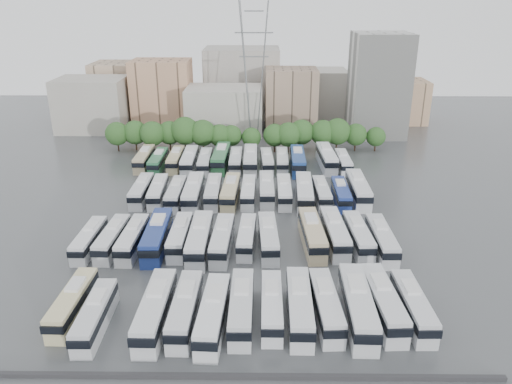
{
  "coord_description": "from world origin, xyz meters",
  "views": [
    {
      "loc": [
        3.78,
        -71.81,
        35.66
      ],
      "look_at": [
        2.92,
        8.85,
        3.0
      ],
      "focal_mm": 35.0,
      "sensor_mm": 36.0,
      "label": 1
    }
  ],
  "objects_px": {
    "bus_r3_s2": "(176,159)",
    "bus_r3_s10": "(298,160)",
    "bus_r1_s13": "(382,239)",
    "bus_r3_s13": "(343,162)",
    "bus_r1_s0": "(89,239)",
    "bus_r3_s0": "(144,158)",
    "bus_r2_s10": "(304,192)",
    "bus_r2_s12": "(341,194)",
    "bus_r2_s2": "(158,191)",
    "bus_r2_s3": "(176,193)",
    "bus_r2_s11": "(322,192)",
    "bus_r1_s8": "(268,237)",
    "bus_r2_s7": "(248,192)",
    "bus_r1_s2": "(133,238)",
    "bus_r3_s12": "(327,158)",
    "bus_r3_s3": "(189,160)",
    "bus_r0_s10": "(326,305)",
    "bus_r3_s1": "(158,161)",
    "bus_r0_s5": "(185,309)",
    "bus_r1_s1": "(112,238)",
    "bus_r0_s9": "(300,306)",
    "bus_r0_s11": "(358,305)",
    "bus_r0_s6": "(213,314)",
    "bus_r1_s7": "(247,236)",
    "bus_r3_s7": "(250,159)",
    "bus_r3_s9": "(282,161)",
    "bus_r3_s8": "(267,161)",
    "bus_r1_s4": "(180,236)",
    "electricity_pylon": "(254,67)",
    "bus_r3_s5": "(221,158)",
    "bus_r0_s4": "(155,310)",
    "bus_r1_s10": "(312,234)",
    "bus_r2_s1": "(142,190)",
    "bus_r3_s6": "(236,161)",
    "bus_r0_s2": "(95,315)",
    "apartment_tower": "(378,85)",
    "bus_r1_s11": "(335,233)",
    "bus_r1_s6": "(222,239)",
    "bus_r2_s5": "(213,191)",
    "bus_r3_s4": "(205,161)",
    "bus_r0_s7": "(241,306)",
    "bus_r2_s8": "(267,189)",
    "bus_r2_s13": "(358,189)",
    "bus_r1_s5": "(200,239)",
    "bus_r1_s12": "(358,236)",
    "bus_r2_s9": "(284,191)"
  },
  "relations": [
    {
      "from": "bus_r2_s5",
      "to": "bus_r2_s3",
      "type": "bearing_deg",
      "value": -171.73
    },
    {
      "from": "bus_r2_s10",
      "to": "bus_r2_s12",
      "type": "xyz_separation_m",
      "value": [
        6.64,
        -0.02,
        -0.28
      ]
    },
    {
      "from": "bus_r1_s13",
      "to": "bus_r3_s13",
      "type": "distance_m",
      "value": 35.91
    },
    {
      "from": "bus_r3_s8",
      "to": "bus_r1_s4",
      "type": "bearing_deg",
      "value": -113.19
    },
    {
      "from": "bus_r1_s8",
      "to": "bus_r2_s7",
      "type": "bearing_deg",
      "value": 98.02
    },
    {
      "from": "bus_r2_s10",
      "to": "bus_r0_s7",
      "type": "bearing_deg",
      "value": -103.66
    },
    {
      "from": "bus_r3_s4",
      "to": "bus_r3_s9",
      "type": "xyz_separation_m",
      "value": [
        16.53,
        0.85,
        -0.03
      ]
    },
    {
      "from": "bus_r0_s6",
      "to": "bus_r1_s7",
      "type": "relative_size",
      "value": 1.15
    },
    {
      "from": "bus_r1_s12",
      "to": "bus_r3_s6",
      "type": "distance_m",
      "value": 40.41
    },
    {
      "from": "bus_r2_s2",
      "to": "bus_r2_s3",
      "type": "height_order",
      "value": "bus_r2_s3"
    },
    {
      "from": "bus_r3_s3",
      "to": "bus_r3_s7",
      "type": "distance_m",
      "value": 13.09
    },
    {
      "from": "bus_r1_s2",
      "to": "bus_r3_s10",
      "type": "relative_size",
      "value": 0.89
    },
    {
      "from": "electricity_pylon",
      "to": "bus_r0_s9",
      "type": "xyz_separation_m",
      "value": [
        6.29,
        -73.49,
        -16.73
      ]
    },
    {
      "from": "bus_r3_s1",
      "to": "bus_r3_s10",
      "type": "xyz_separation_m",
      "value": [
        29.92,
        -0.08,
        0.25
      ]
    },
    {
      "from": "bus_r1_s8",
      "to": "bus_r2_s13",
      "type": "xyz_separation_m",
      "value": [
        16.65,
        18.91,
        0.2
      ]
    },
    {
      "from": "bus_r1_s4",
      "to": "bus_r3_s9",
      "type": "xyz_separation_m",
      "value": [
        16.56,
        35.71,
        -0.02
      ]
    },
    {
      "from": "bus_r2_s11",
      "to": "bus_r3_s8",
      "type": "bearing_deg",
      "value": 117.21
    },
    {
      "from": "bus_r1_s11",
      "to": "bus_r2_s5",
      "type": "height_order",
      "value": "bus_r1_s11"
    },
    {
      "from": "bus_r1_s7",
      "to": "bus_r2_s1",
      "type": "height_order",
      "value": "bus_r2_s1"
    },
    {
      "from": "bus_r0_s10",
      "to": "bus_r3_s1",
      "type": "height_order",
      "value": "bus_r0_s10"
    },
    {
      "from": "bus_r1_s2",
      "to": "bus_r3_s12",
      "type": "bearing_deg",
      "value": 50.38
    },
    {
      "from": "bus_r2_s13",
      "to": "apartment_tower",
      "type": "bearing_deg",
      "value": 75.12
    },
    {
      "from": "bus_r3_s2",
      "to": "bus_r1_s11",
      "type": "bearing_deg",
      "value": -50.26
    },
    {
      "from": "bus_r0_s11",
      "to": "bus_r3_s13",
      "type": "xyz_separation_m",
      "value": [
        6.38,
        52.83,
        -0.35
      ]
    },
    {
      "from": "bus_r1_s2",
      "to": "bus_r3_s3",
      "type": "relative_size",
      "value": 0.93
    },
    {
      "from": "bus_r3_s9",
      "to": "bus_r2_s10",
      "type": "bearing_deg",
      "value": -78.84
    },
    {
      "from": "bus_r0_s5",
      "to": "bus_r0_s9",
      "type": "relative_size",
      "value": 0.97
    },
    {
      "from": "bus_r0_s4",
      "to": "bus_r2_s10",
      "type": "bearing_deg",
      "value": 61.98
    },
    {
      "from": "bus_r2_s11",
      "to": "bus_r1_s13",
      "type": "bearing_deg",
      "value": -71.47
    },
    {
      "from": "bus_r0_s5",
      "to": "bus_r2_s10",
      "type": "relative_size",
      "value": 0.92
    },
    {
      "from": "bus_r0_s5",
      "to": "bus_r1_s1",
      "type": "distance_m",
      "value": 22.15
    },
    {
      "from": "bus_r3_s5",
      "to": "bus_r3_s9",
      "type": "distance_m",
      "value": 13.24
    },
    {
      "from": "bus_r0_s2",
      "to": "bus_r1_s8",
      "type": "height_order",
      "value": "bus_r1_s8"
    },
    {
      "from": "bus_r1_s10",
      "to": "bus_r3_s9",
      "type": "distance_m",
      "value": 35.29
    },
    {
      "from": "bus_r1_s6",
      "to": "bus_r2_s5",
      "type": "height_order",
      "value": "bus_r1_s6"
    },
    {
      "from": "bus_r0_s5",
      "to": "bus_r0_s6",
      "type": "relative_size",
      "value": 0.97
    },
    {
      "from": "bus_r3_s0",
      "to": "bus_r3_s3",
      "type": "xyz_separation_m",
      "value": [
        10.0,
        -1.43,
        0.08
      ]
    },
    {
      "from": "bus_r1_s0",
      "to": "bus_r3_s0",
      "type": "relative_size",
      "value": 0.91
    },
    {
      "from": "bus_r2_s1",
      "to": "bus_r3_s6",
      "type": "xyz_separation_m",
      "value": [
        16.41,
        17.34,
        0.01
      ]
    },
    {
      "from": "bus_r3_s8",
      "to": "bus_r3_s12",
      "type": "bearing_deg",
      "value": 2.96
    },
    {
      "from": "bus_r1_s13",
      "to": "bus_r3_s7",
      "type": "height_order",
      "value": "bus_r3_s7"
    },
    {
      "from": "bus_r2_s8",
      "to": "bus_r3_s9",
      "type": "relative_size",
      "value": 1.06
    },
    {
      "from": "bus_r2_s9",
      "to": "bus_r3_s13",
      "type": "bearing_deg",
      "value": 52.35
    },
    {
      "from": "bus_r2_s7",
      "to": "bus_r3_s4",
      "type": "distance_m",
      "value": 19.63
    },
    {
      "from": "bus_r3_s2",
      "to": "bus_r3_s10",
      "type": "xyz_separation_m",
      "value": [
        26.35,
        -1.22,
        0.23
      ]
    },
    {
      "from": "apartment_tower",
      "to": "bus_r3_s1",
      "type": "distance_m",
      "value": 60.62
    },
    {
      "from": "bus_r3_s9",
      "to": "bus_r2_s12",
      "type": "bearing_deg",
      "value": -60.82
    },
    {
      "from": "bus_r1_s5",
      "to": "bus_r3_s7",
      "type": "bearing_deg",
      "value": 79.87
    },
    {
      "from": "apartment_tower",
      "to": "bus_r3_s2",
      "type": "height_order",
      "value": "apartment_tower"
    },
    {
      "from": "bus_r2_s1",
      "to": "bus_r2_s2",
      "type": "relative_size",
      "value": 1.01
    }
  ]
}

